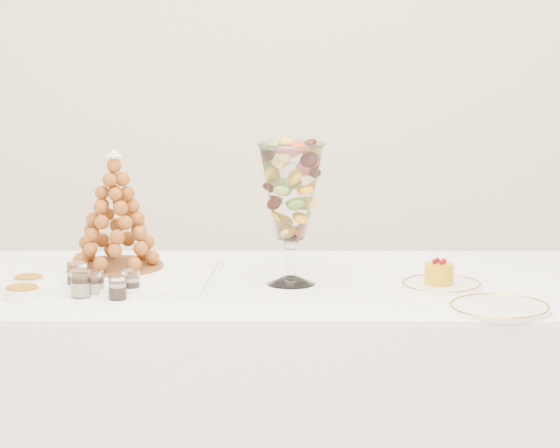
{
  "coord_description": "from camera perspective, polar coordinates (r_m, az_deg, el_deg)",
  "views": [
    {
      "loc": [
        0.17,
        -3.21,
        1.64
      ],
      "look_at": [
        0.07,
        0.22,
        0.97
      ],
      "focal_mm": 85.0,
      "sensor_mm": 36.0,
      "label": 1
    }
  ],
  "objects": [
    {
      "name": "spare_plate",
      "position": [
        3.41,
        9.42,
        -3.59
      ],
      "size": [
        0.26,
        0.26,
        0.01
      ],
      "primitive_type": "cylinder",
      "color": "white",
      "rests_on": "buffet_table"
    },
    {
      "name": "macaron_vase",
      "position": [
        3.59,
        0.48,
        1.32
      ],
      "size": [
        0.18,
        0.18,
        0.39
      ],
      "color": "white",
      "rests_on": "buffet_table"
    },
    {
      "name": "croquembouche",
      "position": [
        3.76,
        -7.11,
        0.58
      ],
      "size": [
        0.27,
        0.27,
        0.33
      ],
      "rotation": [
        0.0,
        0.0,
        0.19
      ],
      "color": "brown",
      "rests_on": "lace_tray"
    },
    {
      "name": "verrine_c",
      "position": [
        3.54,
        -6.44,
        -2.5
      ],
      "size": [
        0.05,
        0.05,
        0.06
      ],
      "primitive_type": "cylinder",
      "rotation": [
        0.0,
        0.0,
        -0.13
      ],
      "color": "white",
      "rests_on": "buffet_table"
    },
    {
      "name": "ramekin_front",
      "position": [
        3.53,
        -11.03,
        -2.95
      ],
      "size": [
        0.09,
        0.09,
        0.03
      ],
      "primitive_type": "cylinder",
      "color": "white",
      "rests_on": "buffet_table"
    },
    {
      "name": "verrine_b",
      "position": [
        3.54,
        -7.96,
        -2.54
      ],
      "size": [
        0.06,
        0.06,
        0.06
      ],
      "primitive_type": "cylinder",
      "rotation": [
        0.0,
        0.0,
        -0.35
      ],
      "color": "white",
      "rests_on": "buffet_table"
    },
    {
      "name": "lace_tray",
      "position": [
        3.72,
        -7.13,
        -2.23
      ],
      "size": [
        0.56,
        0.43,
        0.02
      ],
      "primitive_type": "cube",
      "rotation": [
        0.0,
        0.0,
        -0.06
      ],
      "color": "white",
      "rests_on": "buffet_table"
    },
    {
      "name": "buffet_table",
      "position": [
        3.77,
        -1.65,
        -8.34
      ],
      "size": [
        2.08,
        0.87,
        0.78
      ],
      "rotation": [
        0.0,
        0.0,
        0.02
      ],
      "color": "white",
      "rests_on": "ground"
    },
    {
      "name": "verrine_d",
      "position": [
        3.53,
        -8.56,
        -2.54
      ],
      "size": [
        0.07,
        0.07,
        0.07
      ],
      "primitive_type": "cylinder",
      "rotation": [
        0.0,
        0.0,
        0.32
      ],
      "color": "white",
      "rests_on": "buffet_table"
    },
    {
      "name": "ramekin_back",
      "position": [
        3.66,
        -10.76,
        -2.48
      ],
      "size": [
        0.09,
        0.09,
        0.03
      ],
      "primitive_type": "cylinder",
      "color": "white",
      "rests_on": "buffet_table"
    },
    {
      "name": "cake_plate",
      "position": [
        3.63,
        6.95,
        -2.63
      ],
      "size": [
        0.22,
        0.22,
        0.01
      ],
      "primitive_type": "cylinder",
      "color": "white",
      "rests_on": "buffet_table"
    },
    {
      "name": "verrine_a",
      "position": [
        3.6,
        -8.72,
        -2.25
      ],
      "size": [
        0.07,
        0.07,
        0.07
      ],
      "primitive_type": "cylinder",
      "rotation": [
        0.0,
        0.0,
        0.21
      ],
      "color": "white",
      "rests_on": "buffet_table"
    },
    {
      "name": "verrine_e",
      "position": [
        3.49,
        -7.01,
        -2.73
      ],
      "size": [
        0.06,
        0.06,
        0.06
      ],
      "primitive_type": "cylinder",
      "rotation": [
        0.0,
        0.0,
        -0.29
      ],
      "color": "white",
      "rests_on": "buffet_table"
    },
    {
      "name": "mousse_cake",
      "position": [
        3.61,
        6.85,
        -2.12
      ],
      "size": [
        0.08,
        0.08,
        0.07
      ],
      "color": "#D49909",
      "rests_on": "cake_plate"
    }
  ]
}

